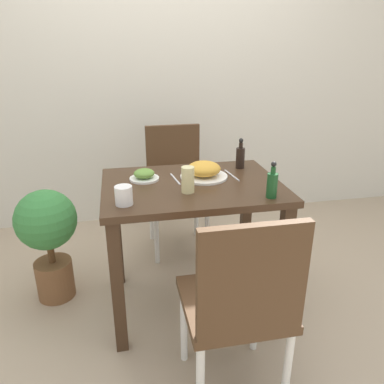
# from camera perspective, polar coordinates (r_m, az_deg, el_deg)

# --- Properties ---
(ground_plane) EXTENTS (16.00, 16.00, 0.00)m
(ground_plane) POSITION_cam_1_polar(r_m,az_deg,el_deg) (2.37, 0.00, -16.23)
(ground_plane) COLOR tan
(wall_back) EXTENTS (8.00, 0.05, 2.60)m
(wall_back) POSITION_cam_1_polar(r_m,az_deg,el_deg) (3.15, -4.87, 18.75)
(wall_back) COLOR beige
(wall_back) RESTS_ON ground_plane
(dining_table) EXTENTS (0.95, 0.69, 0.76)m
(dining_table) POSITION_cam_1_polar(r_m,az_deg,el_deg) (2.04, 0.00, -2.21)
(dining_table) COLOR #3D2819
(dining_table) RESTS_ON ground_plane
(chair_near) EXTENTS (0.42, 0.42, 0.91)m
(chair_near) POSITION_cam_1_polar(r_m,az_deg,el_deg) (1.54, 7.34, -16.21)
(chair_near) COLOR #4C331E
(chair_near) RESTS_ON ground_plane
(chair_far) EXTENTS (0.42, 0.42, 0.91)m
(chair_far) POSITION_cam_1_polar(r_m,az_deg,el_deg) (2.76, -2.51, 1.71)
(chair_far) COLOR #4C331E
(chair_far) RESTS_ON ground_plane
(food_plate) EXTENTS (0.26, 0.26, 0.09)m
(food_plate) POSITION_cam_1_polar(r_m,az_deg,el_deg) (2.07, 1.83, 3.29)
(food_plate) COLOR white
(food_plate) RESTS_ON dining_table
(side_plate) EXTENTS (0.16, 0.16, 0.06)m
(side_plate) POSITION_cam_1_polar(r_m,az_deg,el_deg) (2.06, -7.30, 2.56)
(side_plate) COLOR white
(side_plate) RESTS_ON dining_table
(drink_cup) EXTENTS (0.08, 0.08, 0.09)m
(drink_cup) POSITION_cam_1_polar(r_m,az_deg,el_deg) (1.74, -10.37, -0.52)
(drink_cup) COLOR white
(drink_cup) RESTS_ON dining_table
(juice_glass) EXTENTS (0.07, 0.07, 0.13)m
(juice_glass) POSITION_cam_1_polar(r_m,az_deg,el_deg) (1.85, -0.64, 1.89)
(juice_glass) COLOR beige
(juice_glass) RESTS_ON dining_table
(sauce_bottle) EXTENTS (0.05, 0.05, 0.18)m
(sauce_bottle) POSITION_cam_1_polar(r_m,az_deg,el_deg) (2.24, 7.37, 5.37)
(sauce_bottle) COLOR black
(sauce_bottle) RESTS_ON dining_table
(condiment_bottle) EXTENTS (0.05, 0.05, 0.18)m
(condiment_bottle) POSITION_cam_1_polar(r_m,az_deg,el_deg) (1.83, 12.11, 1.23)
(condiment_bottle) COLOR #194C23
(condiment_bottle) RESTS_ON dining_table
(fork_utensil) EXTENTS (0.03, 0.19, 0.00)m
(fork_utensil) POSITION_cam_1_polar(r_m,az_deg,el_deg) (2.05, -2.58, 2.00)
(fork_utensil) COLOR silver
(fork_utensil) RESTS_ON dining_table
(spoon_utensil) EXTENTS (0.03, 0.19, 0.00)m
(spoon_utensil) POSITION_cam_1_polar(r_m,az_deg,el_deg) (2.12, 6.07, 2.56)
(spoon_utensil) COLOR silver
(spoon_utensil) RESTS_ON dining_table
(potted_plant_left) EXTENTS (0.35, 0.35, 0.69)m
(potted_plant_left) POSITION_cam_1_polar(r_m,az_deg,el_deg) (2.34, -21.10, -5.87)
(potted_plant_left) COLOR brown
(potted_plant_left) RESTS_ON ground_plane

